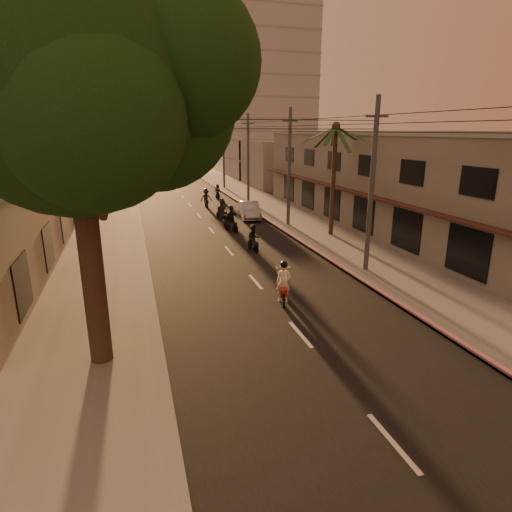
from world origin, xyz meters
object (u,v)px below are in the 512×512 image
(scooter_far_a, at_px, (222,210))
(scooter_far_b, at_px, (206,199))
(scooter_red, at_px, (284,284))
(scooter_mid_a, at_px, (254,239))
(scooter_mid_b, at_px, (231,220))
(parked_car, at_px, (249,210))
(broadleaf_tree, at_px, (87,88))
(palm_tree, at_px, (336,133))
(scooter_far_c, at_px, (218,192))

(scooter_far_a, relative_size, scooter_far_b, 0.96)
(scooter_red, xyz_separation_m, scooter_mid_a, (1.02, 8.37, -0.07))
(scooter_far_a, bearing_deg, scooter_mid_b, -112.39)
(scooter_mid_a, distance_m, scooter_far_b, 16.82)
(scooter_mid_a, bearing_deg, scooter_far_b, 86.19)
(scooter_mid_b, xyz_separation_m, parked_car, (2.62, 4.41, -0.18))
(broadleaf_tree, relative_size, scooter_far_a, 6.64)
(scooter_far_b, relative_size, parked_car, 0.42)
(scooter_far_a, bearing_deg, broadleaf_tree, -129.65)
(palm_tree, bearing_deg, scooter_mid_a, -159.68)
(palm_tree, relative_size, scooter_far_a, 4.50)
(broadleaf_tree, relative_size, palm_tree, 1.48)
(parked_car, relative_size, scooter_far_c, 2.76)
(scooter_far_b, xyz_separation_m, parked_car, (2.57, -6.74, -0.13))
(broadleaf_tree, relative_size, scooter_red, 6.38)
(scooter_mid_a, relative_size, scooter_far_c, 1.06)
(scooter_far_a, bearing_deg, scooter_far_c, 61.89)
(scooter_red, relative_size, scooter_far_b, 1.00)
(palm_tree, distance_m, scooter_mid_b, 9.66)
(palm_tree, relative_size, scooter_mid_a, 4.69)
(scooter_red, xyz_separation_m, scooter_far_a, (1.21, 18.65, -0.02))
(palm_tree, distance_m, scooter_far_c, 20.94)
(parked_car, bearing_deg, broadleaf_tree, -108.70)
(scooter_mid_a, bearing_deg, scooter_red, -100.97)
(scooter_far_c, bearing_deg, broadleaf_tree, -101.12)
(scooter_far_a, relative_size, scooter_far_c, 1.11)
(scooter_mid_b, distance_m, scooter_far_b, 11.14)
(broadleaf_tree, bearing_deg, palm_tree, 43.48)
(scooter_far_c, bearing_deg, scooter_mid_b, -91.83)
(palm_tree, bearing_deg, scooter_red, -124.91)
(scooter_mid_b, bearing_deg, scooter_mid_a, -105.03)
(scooter_mid_b, distance_m, scooter_far_a, 4.60)
(scooter_red, bearing_deg, scooter_far_c, 102.70)
(scooter_red, height_order, scooter_far_b, scooter_red)
(scooter_mid_b, xyz_separation_m, scooter_far_b, (0.04, 11.14, -0.05))
(broadleaf_tree, relative_size, parked_car, 2.67)
(broadleaf_tree, xyz_separation_m, scooter_far_b, (8.05, 28.27, -7.63))
(broadleaf_tree, height_order, scooter_far_a, broadleaf_tree)
(scooter_mid_b, distance_m, scooter_far_c, 16.32)
(broadleaf_tree, height_order, scooter_mid_a, broadleaf_tree)
(scooter_red, bearing_deg, parked_car, 97.76)
(scooter_red, bearing_deg, scooter_far_b, 106.42)
(palm_tree, distance_m, scooter_mid_a, 9.42)
(scooter_far_c, bearing_deg, parked_car, -82.05)
(scooter_far_a, height_order, scooter_far_b, scooter_far_b)
(scooter_far_b, bearing_deg, scooter_far_a, -86.28)
(parked_car, bearing_deg, palm_tree, -55.00)
(broadleaf_tree, height_order, scooter_mid_b, broadleaf_tree)
(scooter_red, distance_m, scooter_mid_a, 8.43)
(scooter_mid_b, height_order, scooter_far_a, scooter_mid_b)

